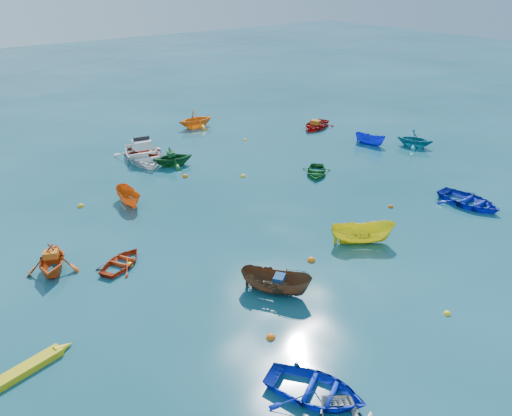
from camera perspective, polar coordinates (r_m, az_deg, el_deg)
ground at (r=24.70m, az=7.01°, el=-4.92°), size 160.00×160.00×0.00m
dinghy_blue_sw at (r=17.47m, az=6.75°, el=-20.51°), size 3.70×4.09×0.70m
sampan_brown_mid at (r=21.68m, az=2.25°, el=-9.61°), size 2.75×3.24×1.21m
dinghy_blue_se at (r=31.64m, az=23.08°, el=0.32°), size 2.79×3.79×0.76m
dinghy_orange_w at (r=24.82m, az=-22.08°, el=-6.69°), size 3.27×3.45×1.43m
sampan_yellow_mid at (r=25.77m, az=11.94°, el=-3.92°), size 3.36×2.82×1.25m
dinghy_green_e at (r=33.69m, az=6.86°, el=3.86°), size 3.30×3.29×0.56m
dinghy_cyan_se at (r=40.58m, az=17.58°, el=6.71°), size 3.25×3.42×1.42m
dinghy_red_nw at (r=24.27m, az=-15.03°, el=-6.31°), size 3.07×2.81×0.52m
sampan_orange_n at (r=30.17m, az=-14.22°, el=0.46°), size 1.24×2.80×1.05m
dinghy_green_n at (r=35.39m, az=-9.43°, el=4.80°), size 3.30×3.04×1.45m
dinghy_red_ne at (r=43.60m, az=6.83°, el=9.06°), size 4.08×3.54×0.71m
sampan_blue_far at (r=40.23m, az=12.83°, el=7.12°), size 1.57×2.66×0.97m
dinghy_red_far at (r=38.00m, az=-12.41°, el=6.04°), size 3.14×3.80×0.68m
dinghy_orange_far at (r=43.77m, az=-6.86°, el=9.12°), size 3.22×2.80×1.65m
kayak_yellow at (r=19.75m, az=-24.98°, el=-16.74°), size 3.50×1.29×0.34m
motorboat_white at (r=36.80m, az=-12.72°, el=5.34°), size 4.47×5.62×1.65m
tarp_blue_a at (r=21.22m, az=2.67°, el=-8.06°), size 0.71×0.68×0.28m
tarp_orange_a at (r=24.43m, az=-22.41°, el=-4.91°), size 0.77×0.70×0.31m
tarp_green_b at (r=35.06m, az=-9.70°, el=6.11°), size 0.64×0.75×0.31m
tarp_orange_b at (r=43.36m, az=6.81°, el=9.70°), size 0.80×0.90×0.36m
buoy_or_a at (r=19.40m, az=1.70°, el=-14.62°), size 0.36×0.36×0.36m
buoy_ye_a at (r=21.87m, az=20.99°, el=-11.26°), size 0.29×0.29×0.29m
buoy_or_b at (r=26.71m, az=13.28°, el=-2.93°), size 0.39×0.39×0.39m
buoy_ye_b at (r=24.16m, az=-14.23°, el=-6.37°), size 0.33×0.33×0.33m
buoy_or_c at (r=23.91m, az=6.34°, el=-6.02°), size 0.39×0.39×0.39m
buoy_ye_c at (r=33.06m, az=-1.47°, el=3.60°), size 0.36×0.36×0.36m
buoy_or_d at (r=29.88m, az=15.14°, el=0.09°), size 0.30×0.30×0.30m
buoy_ye_d at (r=30.65m, az=-19.39°, el=0.15°), size 0.38×0.38×0.38m
buoy_or_e at (r=33.35m, az=-8.10°, el=3.54°), size 0.39×0.39×0.39m
buoy_ye_e at (r=40.14m, az=-1.25°, el=7.73°), size 0.32×0.32×0.32m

